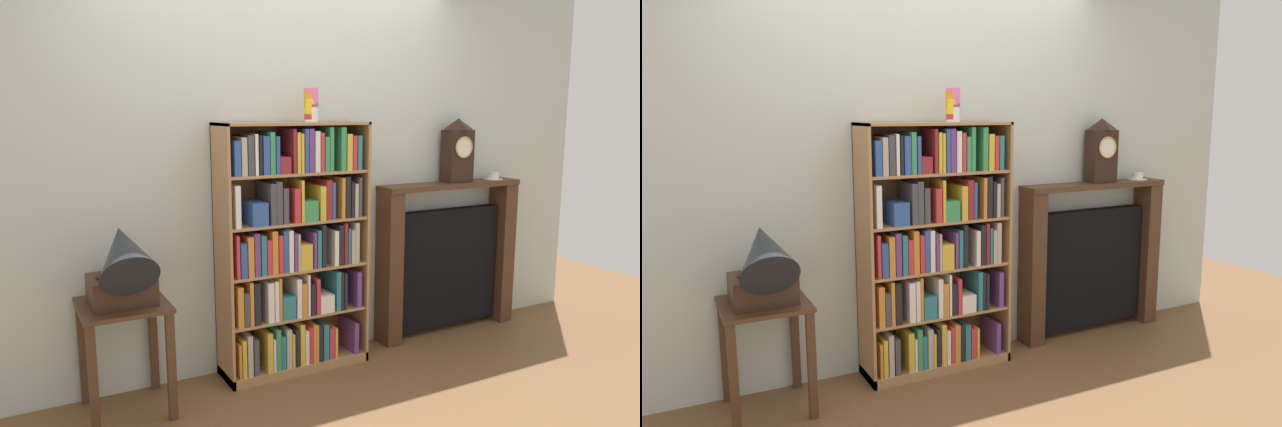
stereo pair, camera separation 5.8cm
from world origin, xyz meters
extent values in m
cube|color=brown|center=(0.00, 0.00, -0.01)|extent=(8.03, 6.40, 0.02)
cube|color=beige|center=(0.12, 0.31, 1.30)|extent=(5.03, 0.08, 2.60)
cube|color=#A87A4C|center=(-0.47, 0.12, 0.80)|extent=(0.02, 0.31, 1.60)
cube|color=#A87A4C|center=(0.47, 0.12, 0.80)|extent=(0.02, 0.31, 1.60)
cube|color=brown|center=(0.00, 0.27, 0.80)|extent=(0.96, 0.01, 1.60)
cube|color=#A87A4C|center=(0.00, 0.12, 1.59)|extent=(0.96, 0.31, 0.02)
cube|color=#A87A4C|center=(0.00, 0.12, 0.03)|extent=(0.96, 0.31, 0.06)
cube|color=orange|center=(-0.43, 0.10, 0.17)|extent=(0.02, 0.25, 0.21)
cube|color=gold|center=(-0.40, 0.10, 0.18)|extent=(0.03, 0.24, 0.24)
cube|color=#B2A893|center=(-0.36, 0.10, 0.19)|extent=(0.03, 0.26, 0.26)
cube|color=#424247|center=(-0.32, 0.10, 0.17)|extent=(0.03, 0.25, 0.23)
cube|color=gold|center=(-0.23, 0.10, 0.19)|extent=(0.04, 0.24, 0.25)
cube|color=white|center=(-0.20, 0.08, 0.16)|extent=(0.02, 0.20, 0.21)
cube|color=#388E56|center=(-0.17, 0.10, 0.19)|extent=(0.03, 0.25, 0.26)
cube|color=teal|center=(-0.14, 0.08, 0.17)|extent=(0.03, 0.21, 0.22)
cube|color=#B2A893|center=(-0.10, 0.10, 0.19)|extent=(0.04, 0.25, 0.25)
cube|color=gold|center=(-0.07, 0.11, 0.17)|extent=(0.02, 0.26, 0.22)
cube|color=black|center=(-0.04, 0.08, 0.18)|extent=(0.03, 0.21, 0.24)
cube|color=gold|center=(-0.01, 0.09, 0.19)|extent=(0.03, 0.22, 0.27)
cube|color=white|center=(0.03, 0.10, 0.17)|extent=(0.02, 0.25, 0.22)
cube|color=#C63338|center=(0.06, 0.09, 0.18)|extent=(0.03, 0.23, 0.24)
cube|color=orange|center=(0.09, 0.09, 0.19)|extent=(0.04, 0.23, 0.25)
cube|color=black|center=(0.12, 0.10, 0.18)|extent=(0.03, 0.25, 0.24)
cube|color=teal|center=(0.16, 0.10, 0.18)|extent=(0.04, 0.26, 0.24)
cube|color=#C63338|center=(0.21, 0.08, 0.16)|extent=(0.04, 0.21, 0.21)
cube|color=gold|center=(0.24, 0.08, 0.16)|extent=(0.02, 0.22, 0.20)
cube|color=#663884|center=(0.39, 0.09, 0.16)|extent=(0.03, 0.22, 0.21)
cube|color=#A87A4C|center=(0.00, 0.12, 0.37)|extent=(0.92, 0.29, 0.02)
cube|color=orange|center=(-0.42, 0.08, 0.51)|extent=(0.04, 0.22, 0.25)
cube|color=#424247|center=(-0.38, 0.10, 0.49)|extent=(0.03, 0.26, 0.21)
cube|color=orange|center=(-0.34, 0.10, 0.52)|extent=(0.02, 0.25, 0.27)
cube|color=black|center=(-0.31, 0.08, 0.51)|extent=(0.04, 0.21, 0.26)
cube|color=white|center=(-0.22, 0.10, 0.51)|extent=(0.04, 0.24, 0.25)
cube|color=white|center=(-0.18, 0.09, 0.51)|extent=(0.03, 0.24, 0.26)
cube|color=orange|center=(-0.16, 0.10, 0.52)|extent=(0.02, 0.25, 0.27)
cube|color=teal|center=(-0.10, 0.08, 0.45)|extent=(0.09, 0.21, 0.15)
cube|color=white|center=(-0.03, 0.09, 0.51)|extent=(0.03, 0.22, 0.25)
cube|color=orange|center=(0.01, 0.08, 0.49)|extent=(0.04, 0.21, 0.21)
cube|color=white|center=(0.04, 0.10, 0.52)|extent=(0.02, 0.25, 0.27)
cube|color=black|center=(0.07, 0.09, 0.48)|extent=(0.03, 0.22, 0.20)
cube|color=#C63338|center=(0.11, 0.10, 0.50)|extent=(0.03, 0.24, 0.23)
cube|color=white|center=(0.17, 0.09, 0.44)|extent=(0.10, 0.23, 0.12)
cube|color=teal|center=(0.26, 0.10, 0.51)|extent=(0.03, 0.25, 0.26)
cube|color=black|center=(0.28, 0.10, 0.51)|extent=(0.02, 0.26, 0.25)
cube|color=black|center=(0.31, 0.09, 0.50)|extent=(0.02, 0.24, 0.24)
cube|color=#663884|center=(0.41, 0.08, 0.50)|extent=(0.03, 0.22, 0.24)
cube|color=#A87A4C|center=(0.00, 0.12, 0.68)|extent=(0.92, 0.29, 0.02)
cube|color=#C63338|center=(-0.42, 0.08, 0.82)|extent=(0.02, 0.22, 0.26)
cube|color=#2D519E|center=(-0.39, 0.09, 0.79)|extent=(0.04, 0.24, 0.21)
cube|color=orange|center=(-0.34, 0.09, 0.81)|extent=(0.04, 0.22, 0.24)
cube|color=#663884|center=(-0.30, 0.08, 0.82)|extent=(0.03, 0.20, 0.26)
cube|color=teal|center=(-0.26, 0.10, 0.81)|extent=(0.03, 0.24, 0.24)
cube|color=#C63338|center=(-0.22, 0.08, 0.79)|extent=(0.03, 0.21, 0.21)
cube|color=orange|center=(-0.19, 0.10, 0.82)|extent=(0.04, 0.25, 0.26)
cube|color=#C63338|center=(-0.15, 0.09, 0.80)|extent=(0.03, 0.23, 0.24)
cube|color=#2D519E|center=(-0.12, 0.08, 0.82)|extent=(0.03, 0.21, 0.26)
cube|color=white|center=(-0.08, 0.10, 0.81)|extent=(0.03, 0.24, 0.26)
cube|color=#663884|center=(-0.05, 0.10, 0.80)|extent=(0.02, 0.25, 0.23)
cube|color=#B2A893|center=(-0.03, 0.10, 0.80)|extent=(0.02, 0.24, 0.23)
cube|color=gold|center=(0.02, 0.08, 0.77)|extent=(0.08, 0.22, 0.16)
cube|color=#663884|center=(0.09, 0.08, 0.80)|extent=(0.02, 0.22, 0.23)
cube|color=teal|center=(0.11, 0.09, 0.81)|extent=(0.03, 0.22, 0.24)
cube|color=black|center=(0.15, 0.10, 0.82)|extent=(0.03, 0.25, 0.27)
cube|color=white|center=(0.24, 0.10, 0.80)|extent=(0.03, 0.24, 0.23)
cube|color=black|center=(0.28, 0.09, 0.82)|extent=(0.03, 0.24, 0.26)
cube|color=maroon|center=(0.31, 0.08, 0.82)|extent=(0.02, 0.21, 0.27)
cube|color=teal|center=(0.33, 0.10, 0.80)|extent=(0.02, 0.24, 0.24)
cube|color=#B2A893|center=(0.36, 0.11, 0.80)|extent=(0.02, 0.26, 0.22)
cube|color=#B2A893|center=(0.39, 0.11, 0.82)|extent=(0.03, 0.26, 0.27)
cube|color=#A87A4C|center=(0.00, 0.12, 0.98)|extent=(0.92, 0.29, 0.02)
cube|color=white|center=(-0.42, 0.11, 1.11)|extent=(0.03, 0.26, 0.25)
cube|color=#2D519E|center=(-0.28, 0.08, 1.06)|extent=(0.10, 0.22, 0.14)
cube|color=#424247|center=(-0.19, 0.09, 1.11)|extent=(0.04, 0.23, 0.25)
cube|color=#424247|center=(-0.16, 0.11, 1.12)|extent=(0.04, 0.26, 0.26)
cube|color=#424247|center=(-0.11, 0.09, 1.10)|extent=(0.03, 0.22, 0.22)
cube|color=#C63338|center=(-0.04, 0.08, 1.09)|extent=(0.04, 0.21, 0.21)
cube|color=gold|center=(0.00, 0.08, 1.12)|extent=(0.02, 0.21, 0.26)
cube|color=#388E56|center=(0.06, 0.08, 1.05)|extent=(0.09, 0.21, 0.13)
cube|color=gold|center=(0.14, 0.10, 1.10)|extent=(0.04, 0.25, 0.22)
cube|color=maroon|center=(0.18, 0.11, 1.11)|extent=(0.04, 0.26, 0.25)
cube|color=#2D519E|center=(0.22, 0.08, 1.11)|extent=(0.02, 0.21, 0.23)
cube|color=orange|center=(0.29, 0.11, 1.12)|extent=(0.02, 0.26, 0.26)
cube|color=black|center=(0.32, 0.09, 1.12)|extent=(0.03, 0.23, 0.26)
cube|color=black|center=(0.36, 0.10, 1.10)|extent=(0.02, 0.25, 0.23)
cube|color=#B2A893|center=(0.38, 0.09, 1.10)|extent=(0.03, 0.22, 0.22)
cube|color=#424247|center=(0.41, 0.08, 1.12)|extent=(0.02, 0.22, 0.25)
cube|color=#A87A4C|center=(0.00, 0.12, 1.28)|extent=(0.92, 0.29, 0.02)
cube|color=#2D519E|center=(-0.41, 0.08, 1.39)|extent=(0.04, 0.21, 0.20)
cube|color=#B2A893|center=(-0.37, 0.10, 1.40)|extent=(0.03, 0.24, 0.22)
cube|color=#424247|center=(-0.33, 0.10, 1.41)|extent=(0.04, 0.25, 0.23)
cube|color=white|center=(-0.30, 0.10, 1.41)|extent=(0.02, 0.24, 0.24)
cube|color=black|center=(-0.27, 0.08, 1.41)|extent=(0.02, 0.20, 0.23)
cube|color=#2D519E|center=(-0.24, 0.10, 1.41)|extent=(0.04, 0.25, 0.23)
cube|color=#388E56|center=(-0.20, 0.09, 1.42)|extent=(0.03, 0.23, 0.25)
cube|color=#2D519E|center=(-0.16, 0.10, 1.40)|extent=(0.02, 0.25, 0.22)
cube|color=maroon|center=(-0.11, 0.09, 1.34)|extent=(0.07, 0.23, 0.10)
cube|color=maroon|center=(-0.05, 0.09, 1.42)|extent=(0.02, 0.23, 0.27)
cube|color=gold|center=(-0.02, 0.08, 1.41)|extent=(0.02, 0.22, 0.24)
cube|color=gold|center=(0.00, 0.09, 1.41)|extent=(0.02, 0.22, 0.24)
cube|color=#2D519E|center=(0.03, 0.09, 1.42)|extent=(0.02, 0.24, 0.26)
cube|color=#663884|center=(0.06, 0.08, 1.42)|extent=(0.03, 0.20, 0.27)
cube|color=white|center=(0.10, 0.09, 1.42)|extent=(0.03, 0.23, 0.25)
cube|color=#C63338|center=(0.14, 0.10, 1.41)|extent=(0.02, 0.24, 0.24)
cube|color=#388E56|center=(0.17, 0.09, 1.40)|extent=(0.03, 0.22, 0.22)
cube|color=#388E56|center=(0.20, 0.08, 1.43)|extent=(0.03, 0.22, 0.27)
cube|color=#388E56|center=(0.29, 0.10, 1.43)|extent=(0.03, 0.24, 0.27)
cube|color=gold|center=(0.33, 0.10, 1.41)|extent=(0.04, 0.24, 0.23)
cube|color=#C63338|center=(0.37, 0.10, 1.40)|extent=(0.03, 0.25, 0.22)
cube|color=teal|center=(0.40, 0.08, 1.40)|extent=(0.03, 0.20, 0.22)
cylinder|color=white|center=(0.11, 0.07, 1.64)|extent=(0.09, 0.09, 0.09)
cylinder|color=red|center=(0.10, 0.07, 1.66)|extent=(0.09, 0.09, 0.09)
cylinder|color=blue|center=(0.11, 0.07, 1.67)|extent=(0.09, 0.09, 0.09)
cylinder|color=yellow|center=(0.10, 0.07, 1.69)|extent=(0.09, 0.09, 0.09)
cylinder|color=black|center=(0.11, 0.07, 1.71)|extent=(0.09, 0.09, 0.09)
cylinder|color=orange|center=(0.10, 0.07, 1.72)|extent=(0.09, 0.09, 0.09)
cylinder|color=orange|center=(0.10, 0.08, 1.74)|extent=(0.09, 0.09, 0.09)
cylinder|color=pink|center=(0.11, 0.07, 1.76)|extent=(0.09, 0.09, 0.09)
cube|color=#472D1C|center=(-1.08, 0.03, 0.62)|extent=(0.46, 0.48, 0.02)
cube|color=#472D1C|center=(-1.28, -0.18, 0.30)|extent=(0.04, 0.04, 0.61)
cube|color=#472D1C|center=(-0.88, -0.18, 0.30)|extent=(0.04, 0.04, 0.61)
cube|color=#472D1C|center=(-1.28, 0.24, 0.30)|extent=(0.04, 0.04, 0.61)
cube|color=#472D1C|center=(-0.88, 0.24, 0.30)|extent=(0.04, 0.04, 0.61)
cube|color=#382316|center=(-1.08, 0.03, 0.71)|extent=(0.33, 0.30, 0.15)
cylinder|color=black|center=(-1.08, 0.03, 0.79)|extent=(0.25, 0.25, 0.01)
cylinder|color=#1E2328|center=(-1.08, -0.01, 0.82)|extent=(0.03, 0.03, 0.06)
cone|color=#1E2328|center=(-1.08, -0.11, 0.95)|extent=(0.30, 0.45, 0.44)
cube|color=#472D1C|center=(1.32, 0.17, 1.12)|extent=(1.20, 0.20, 0.04)
cube|color=#472D1C|center=(0.78, 0.17, 0.55)|extent=(0.12, 0.18, 1.10)
cube|color=#472D1C|center=(1.86, 0.17, 0.55)|extent=(0.12, 0.18, 1.10)
cube|color=black|center=(1.32, 0.20, 0.50)|extent=(0.92, 0.10, 0.88)
cube|color=black|center=(1.37, 0.17, 1.33)|extent=(0.21, 0.13, 0.38)
pyramid|color=black|center=(1.37, 0.17, 1.57)|extent=(0.21, 0.13, 0.08)
cylinder|color=silver|center=(1.37, 0.10, 1.40)|extent=(0.15, 0.01, 0.15)
torus|color=#B79347|center=(1.37, 0.10, 1.40)|extent=(0.16, 0.01, 0.16)
cylinder|color=white|center=(1.73, 0.17, 1.15)|extent=(0.15, 0.15, 0.01)
cylinder|color=white|center=(1.73, 0.17, 1.17)|extent=(0.08, 0.08, 0.05)
torus|color=white|center=(1.79, 0.17, 1.18)|extent=(0.04, 0.01, 0.04)
camera|label=1|loc=(-1.61, -3.23, 1.66)|focal=33.52mm
camera|label=2|loc=(-1.56, -3.25, 1.66)|focal=33.52mm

